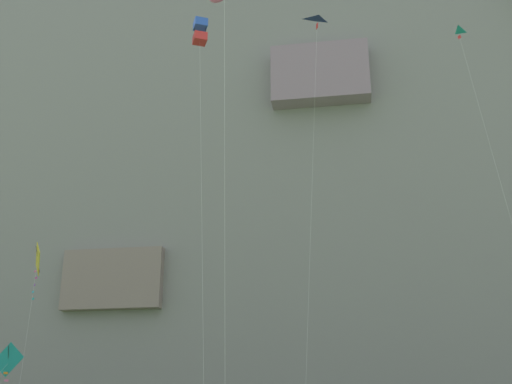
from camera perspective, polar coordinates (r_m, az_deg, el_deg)
cliff_face at (r=76.71m, az=6.45°, el=3.88°), size 180.00×25.51×65.31m
kite_delta_far_right at (r=48.92m, az=18.22°, el=10.65°), size 2.90×5.90×28.68m
kite_delta_high_right at (r=50.26m, az=5.64°, el=14.28°), size 2.53×5.57×30.94m
kite_diamond_upper_left at (r=53.48m, az=-19.05°, el=-5.95°), size 2.13×4.27×15.22m
kite_diamond_low_right at (r=52.03m, az=-21.44°, el=-13.97°), size 3.39×4.83×7.31m
kite_box_mid_center at (r=47.48m, az=-5.04°, el=14.12°), size 3.14×6.28×29.23m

